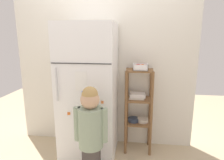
{
  "coord_description": "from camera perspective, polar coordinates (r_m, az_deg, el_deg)",
  "views": [
    {
      "loc": [
        0.46,
        -2.32,
        1.56
      ],
      "look_at": [
        0.16,
        0.02,
        1.02
      ],
      "focal_mm": 31.37,
      "sensor_mm": 36.0,
      "label": 1
    }
  ],
  "objects": [
    {
      "name": "pantry_shelf_unit",
      "position": [
        2.67,
        7.67,
        -7.47
      ],
      "size": [
        0.36,
        0.29,
        1.13
      ],
      "color": "brown",
      "rests_on": "ground"
    },
    {
      "name": "ground_plane",
      "position": [
        2.83,
        -3.43,
        -20.68
      ],
      "size": [
        6.0,
        6.0,
        0.0
      ],
      "primitive_type": "plane",
      "color": "tan"
    },
    {
      "name": "kitchen_wall_back",
      "position": [
        2.76,
        -2.32,
        3.34
      ],
      "size": [
        2.51,
        0.03,
        2.21
      ],
      "primitive_type": "cube",
      "color": "silver",
      "rests_on": "ground"
    },
    {
      "name": "child_standing",
      "position": [
        2.05,
        -6.21,
        -13.51
      ],
      "size": [
        0.35,
        0.26,
        1.08
      ],
      "color": "#433C3B",
      "rests_on": "ground"
    },
    {
      "name": "refrigerator",
      "position": [
        2.51,
        -6.76,
        -3.54
      ],
      "size": [
        0.68,
        0.67,
        1.71
      ],
      "color": "white",
      "rests_on": "ground"
    },
    {
      "name": "fruit_bin",
      "position": [
        2.52,
        8.32,
        3.71
      ],
      "size": [
        0.19,
        0.17,
        0.08
      ],
      "color": "white",
      "rests_on": "pantry_shelf_unit"
    }
  ]
}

